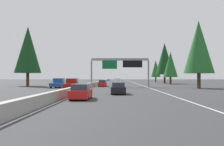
{
  "coord_description": "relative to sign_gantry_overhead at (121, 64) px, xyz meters",
  "views": [
    {
      "loc": [
        -4.21,
        -5.25,
        2.15
      ],
      "look_at": [
        45.93,
        -4.25,
        2.91
      ],
      "focal_mm": 40.81,
      "sensor_mm": 36.0,
      "label": 1
    }
  ],
  "objects": [
    {
      "name": "shoulder_stripe_right",
      "position": [
        19.3,
        -5.48,
        -4.92
      ],
      "size": [
        160.0,
        0.16,
        0.01
      ],
      "primitive_type": "cube",
      "color": "silver",
      "rests_on": "ground"
    },
    {
      "name": "sedan_distant_a",
      "position": [
        -22.94,
        0.63,
        -4.24
      ],
      "size": [
        4.4,
        1.8,
        1.47
      ],
      "color": "black",
      "rests_on": "ground"
    },
    {
      "name": "ground_plane",
      "position": [
        9.3,
        6.04,
        -4.92
      ],
      "size": [
        320.0,
        320.0,
        0.0
      ],
      "primitive_type": "plane",
      "color": "#38383A"
    },
    {
      "name": "conifer_right_mid",
      "position": [
        19.33,
        -14.76,
        0.82
      ],
      "size": [
        4.16,
        4.16,
        9.46
      ],
      "color": "#4C3823",
      "rests_on": "ground"
    },
    {
      "name": "conifer_right_near",
      "position": [
        -6.25,
        -14.77,
        2.94
      ],
      "size": [
        5.69,
        5.69,
        12.93
      ],
      "color": "#4C3823",
      "rests_on": "ground"
    },
    {
      "name": "conifer_right_distant",
      "position": [
        54.92,
        -15.87,
        0.8
      ],
      "size": [
        4.15,
        4.15,
        9.43
      ],
      "color": "#4C3823",
      "rests_on": "ground"
    },
    {
      "name": "conifer_left_near",
      "position": [
        4.72,
        21.91,
        3.66
      ],
      "size": [
        6.21,
        6.21,
        14.1
      ],
      "color": "#4C3823",
      "rests_on": "ground"
    },
    {
      "name": "oncoming_far",
      "position": [
        -9.17,
        9.03,
        -4.01
      ],
      "size": [
        5.6,
        2.0,
        1.86
      ],
      "rotation": [
        0.0,
        0.0,
        3.14
      ],
      "color": "maroon",
      "rests_on": "ground"
    },
    {
      "name": "conifer_right_far",
      "position": [
        31.65,
        -15.35,
        3.43
      ],
      "size": [
        6.04,
        6.04,
        13.73
      ],
      "color": "#4C3823",
      "rests_on": "ground"
    },
    {
      "name": "oncoming_near",
      "position": [
        -4.17,
        12.61,
        -4.01
      ],
      "size": [
        5.6,
        2.0,
        1.86
      ],
      "rotation": [
        0.0,
        0.0,
        3.14
      ],
      "color": "#1E4793",
      "rests_on": "ground"
    },
    {
      "name": "sedan_near_right",
      "position": [
        -30.38,
        4.29,
        -4.24
      ],
      "size": [
        4.4,
        1.8,
        1.47
      ],
      "color": "red",
      "rests_on": "ground"
    },
    {
      "name": "median_barrier",
      "position": [
        29.3,
        6.34,
        -4.47
      ],
      "size": [
        180.0,
        0.56,
        0.9
      ],
      "primitive_type": "cube",
      "color": "#9E9B93",
      "rests_on": "ground"
    },
    {
      "name": "sign_gantry_overhead",
      "position": [
        0.0,
        0.0,
        0.0
      ],
      "size": [
        0.5,
        12.68,
        6.18
      ],
      "color": "gray",
      "rests_on": "ground"
    },
    {
      "name": "sedan_far_right",
      "position": [
        2.17,
        4.09,
        -4.24
      ],
      "size": [
        4.4,
        1.8,
        1.47
      ],
      "color": "red",
      "rests_on": "ground"
    },
    {
      "name": "shoulder_stripe_median",
      "position": [
        19.3,
        5.79,
        -4.92
      ],
      "size": [
        160.0,
        0.16,
        0.01
      ],
      "primitive_type": "cube",
      "color": "silver",
      "rests_on": "ground"
    },
    {
      "name": "minivan_far_left",
      "position": [
        28.34,
        0.71,
        -3.97
      ],
      "size": [
        5.0,
        1.95,
        1.69
      ],
      "color": "white",
      "rests_on": "ground"
    }
  ]
}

